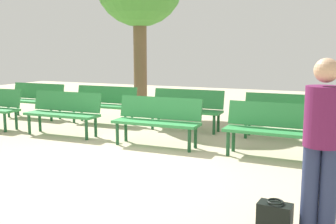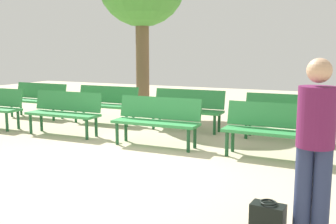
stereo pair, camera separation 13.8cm
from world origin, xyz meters
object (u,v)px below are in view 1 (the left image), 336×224
(visitor_with_backpack, at_px, (322,136))
(bench_r1_c2, at_px, (186,107))
(handbag, at_px, (275,216))
(bench_r0_c2, at_px, (157,118))
(bench_r0_c3, at_px, (275,127))
(bench_r1_c0, at_px, (35,98))
(bench_r1_c1, at_px, (104,102))
(bench_r0_c1, at_px, (64,110))
(bench_r1_c3, at_px, (285,114))

(visitor_with_backpack, bearing_deg, bench_r1_c2, -55.79)
(visitor_with_backpack, distance_m, handbag, 0.89)
(bench_r0_c2, bearing_deg, bench_r0_c3, 0.22)
(bench_r0_c2, distance_m, visitor_with_backpack, 3.85)
(handbag, bearing_deg, bench_r0_c2, 134.10)
(bench_r1_c0, relative_size, visitor_with_backpack, 0.97)
(bench_r0_c2, xyz_separation_m, bench_r1_c0, (-4.17, 1.43, 0.00))
(bench_r1_c0, xyz_separation_m, bench_r1_c1, (2.06, 0.04, 0.00))
(bench_r0_c1, height_order, bench_r1_c3, same)
(bench_r1_c2, bearing_deg, bench_r1_c3, -2.56)
(bench_r0_c1, xyz_separation_m, bench_r1_c3, (4.17, 1.44, 0.00))
(bench_r1_c1, bearing_deg, bench_r1_c3, -1.19)
(bench_r1_c2, distance_m, bench_r1_c3, 2.08)
(bench_r1_c3, bearing_deg, visitor_with_backpack, -78.14)
(bench_r0_c1, xyz_separation_m, visitor_with_backpack, (5.04, -2.54, 0.43))
(handbag, bearing_deg, bench_r0_c3, 99.52)
(bench_r0_c3, distance_m, bench_r1_c1, 4.41)
(bench_r1_c1, xyz_separation_m, bench_r1_c3, (4.14, 0.02, 0.00))
(bench_r0_c2, bearing_deg, bench_r0_c1, 177.34)
(bench_r1_c1, bearing_deg, handbag, -42.71)
(visitor_with_backpack, relative_size, handbag, 4.94)
(bench_r0_c3, distance_m, bench_r1_c0, 6.39)
(bench_r1_c1, xyz_separation_m, handbag, (4.63, -4.06, -0.37))
(bench_r0_c1, bearing_deg, bench_r1_c0, 144.13)
(bench_r1_c0, distance_m, handbag, 7.81)
(bench_r1_c3, bearing_deg, bench_r1_c2, 177.97)
(bench_r1_c2, bearing_deg, bench_r1_c1, -178.98)
(bench_r1_c0, height_order, bench_r1_c3, same)
(bench_r1_c2, bearing_deg, bench_r0_c2, -89.01)
(bench_r0_c1, height_order, bench_r1_c0, same)
(bench_r1_c2, height_order, bench_r1_c3, same)
(bench_r1_c0, height_order, bench_r1_c2, same)
(bench_r1_c0, height_order, bench_r1_c1, same)
(bench_r0_c3, xyz_separation_m, bench_r1_c0, (-6.24, 1.37, 0.00))
(bench_r0_c1, xyz_separation_m, bench_r0_c3, (4.21, 0.02, 0.00))
(bench_r0_c1, bearing_deg, bench_r1_c2, 34.05)
(bench_r0_c2, xyz_separation_m, handbag, (2.51, -2.59, -0.37))
(bench_r1_c3, xyz_separation_m, handbag, (0.49, -4.08, -0.37))
(bench_r1_c0, xyz_separation_m, visitor_with_backpack, (7.07, -3.93, 0.43))
(bench_r1_c2, relative_size, visitor_with_backpack, 0.97)
(bench_r1_c0, bearing_deg, handbag, -31.10)
(bench_r1_c1, bearing_deg, bench_r0_c3, -20.03)
(bench_r0_c3, bearing_deg, bench_r1_c0, 168.63)
(bench_r0_c3, height_order, bench_r1_c2, same)
(bench_r1_c0, distance_m, visitor_with_backpack, 8.10)
(bench_r0_c3, distance_m, visitor_with_backpack, 2.72)
(bench_r0_c2, distance_m, handbag, 3.63)
(bench_r1_c3, relative_size, visitor_with_backpack, 0.97)
(bench_r0_c2, xyz_separation_m, bench_r1_c2, (-0.05, 1.54, 0.00))
(bench_r0_c3, relative_size, visitor_with_backpack, 0.97)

